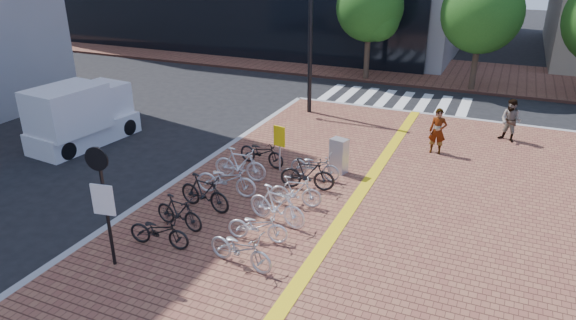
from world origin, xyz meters
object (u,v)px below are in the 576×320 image
at_px(bike_2, 204,192).
at_px(bike_3, 226,179).
at_px(bike_1, 179,212).
at_px(notice_sign, 103,193).
at_px(bike_6, 241,249).
at_px(utility_box, 339,156).
at_px(bike_10, 307,174).
at_px(pedestrian_b, 511,121).
at_px(yellow_sign, 279,140).
at_px(bike_8, 277,205).
at_px(traffic_light_pole, 279,11).
at_px(bike_4, 240,164).
at_px(box_truck, 81,116).
at_px(bike_5, 262,152).
at_px(bike_0, 159,231).
at_px(bike_7, 258,226).
at_px(bike_11, 315,166).
at_px(bike_9, 295,192).
at_px(pedestrian_a, 438,131).

distance_m(bike_2, bike_3, 1.11).
relative_size(bike_1, notice_sign, 0.51).
distance_m(bike_6, utility_box, 6.37).
xyz_separation_m(bike_10, pedestrian_b, (5.83, 7.36, 0.33)).
bearing_deg(yellow_sign, bike_8, -66.60).
height_order(pedestrian_b, traffic_light_pole, traffic_light_pole).
relative_size(bike_2, pedestrian_b, 1.05).
distance_m(bike_4, box_truck, 7.73).
bearing_deg(traffic_light_pole, bike_5, -70.85).
xyz_separation_m(bike_0, bike_5, (0.07, 5.92, 0.03)).
distance_m(bike_1, bike_7, 2.34).
distance_m(bike_6, bike_11, 5.56).
height_order(bike_8, bike_9, bike_8).
distance_m(bike_5, bike_11, 2.19).
bearing_deg(bike_2, bike_4, 8.90).
relative_size(bike_2, bike_10, 1.02).
relative_size(bike_0, bike_6, 0.93).
distance_m(bike_8, bike_9, 1.18).
bearing_deg(box_truck, utility_box, 6.02).
bearing_deg(bike_11, bike_6, -177.38).
distance_m(bike_2, bike_9, 2.73).
bearing_deg(yellow_sign, notice_sign, -101.77).
distance_m(bike_1, yellow_sign, 4.80).
height_order(bike_1, utility_box, utility_box).
height_order(bike_1, yellow_sign, yellow_sign).
distance_m(bike_11, traffic_light_pole, 9.19).
relative_size(bike_0, utility_box, 1.40).
bearing_deg(box_truck, yellow_sign, 2.35).
xyz_separation_m(bike_6, notice_sign, (-2.94, -1.25, 1.51)).
bearing_deg(bike_1, traffic_light_pole, 17.48).
bearing_deg(box_truck, pedestrian_b, 23.19).
bearing_deg(bike_4, bike_2, 176.56).
relative_size(bike_2, bike_5, 0.99).
bearing_deg(bike_4, bike_0, 176.31).
relative_size(bike_3, bike_10, 1.13).
xyz_separation_m(bike_10, pedestrian_a, (3.34, 4.90, 0.34)).
height_order(pedestrian_a, box_truck, box_truck).
bearing_deg(bike_0, notice_sign, 149.42).
bearing_deg(bike_10, bike_0, 144.34).
bearing_deg(notice_sign, utility_box, 66.25).
relative_size(bike_6, pedestrian_a, 1.06).
relative_size(bike_5, yellow_sign, 1.10).
xyz_separation_m(bike_4, bike_8, (2.38, -2.20, 0.01)).
distance_m(bike_1, traffic_light_pole, 12.40).
bearing_deg(bike_8, bike_0, 145.58).
bearing_deg(bike_6, bike_8, 10.23).
xyz_separation_m(bike_7, bike_8, (0.09, 1.03, 0.13)).
relative_size(bike_1, box_truck, 0.36).
distance_m(yellow_sign, notice_sign, 7.05).
distance_m(bike_5, box_truck, 7.83).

